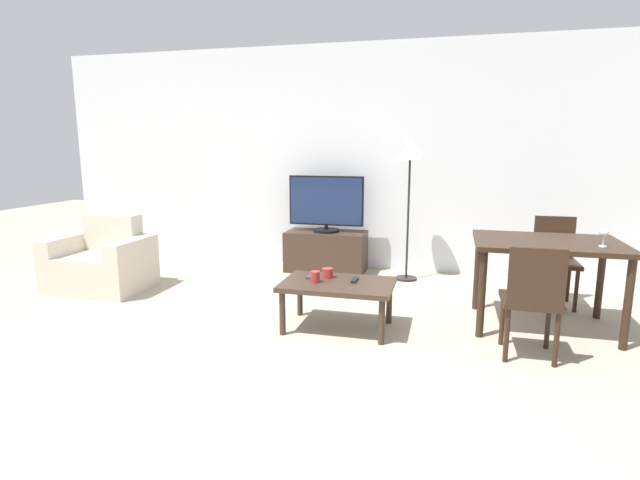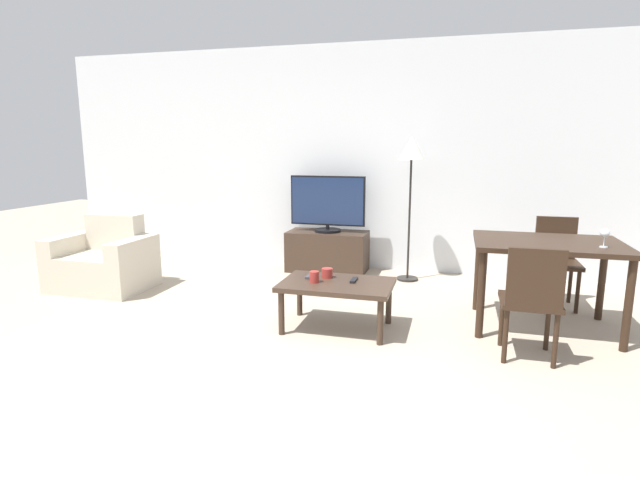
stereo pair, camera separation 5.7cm
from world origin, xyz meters
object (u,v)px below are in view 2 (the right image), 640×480
object	(u,v)px
dining_table	(548,253)
remote_secondary	(354,280)
wine_glass_left	(605,234)
floor_lamp	(411,159)
tv_stand	(328,251)
dining_chair_far	(556,256)
tv	(328,204)
coffee_table	(337,288)
dining_chair_near	(532,297)
cup_colored_far	(314,277)
remote_primary	(310,276)
armchair	(104,263)
cup_white_near	(327,273)

from	to	relation	value
dining_table	remote_secondary	world-z (taller)	dining_table
wine_glass_left	floor_lamp	bearing A→B (deg)	138.69
tv_stand	dining_chair_far	world-z (taller)	dining_chair_far
tv_stand	tv	distance (m)	0.58
coffee_table	floor_lamp	xyz separation A→B (m)	(0.42, 1.71, 1.01)
coffee_table	dining_chair_near	xyz separation A→B (m)	(1.46, -0.25, 0.12)
cup_colored_far	tv_stand	bearing A→B (deg)	101.32
tv_stand	coffee_table	size ratio (longest dim) A/B	1.05
remote_secondary	dining_table	bearing A→B (deg)	14.93
wine_glass_left	tv	bearing A→B (deg)	148.76
remote_primary	dining_chair_far	bearing A→B (deg)	27.51
armchair	dining_table	world-z (taller)	armchair
dining_chair_near	wine_glass_left	bearing A→B (deg)	44.66
dining_table	tv	bearing A→B (deg)	147.78
dining_table	remote_secondary	distance (m)	1.60
tv	remote_primary	size ratio (longest dim) A/B	6.05
tv_stand	cup_colored_far	world-z (taller)	cup_colored_far
coffee_table	wine_glass_left	distance (m)	2.10
tv	dining_chair_near	xyz separation A→B (m)	(2.02, -2.13, -0.35)
floor_lamp	cup_colored_far	distance (m)	2.08
coffee_table	wine_glass_left	bearing A→B (deg)	8.66
tv_stand	cup_colored_far	distance (m)	1.98
cup_colored_far	dining_table	bearing A→B (deg)	15.99
coffee_table	remote_secondary	distance (m)	0.16
armchair	remote_secondary	bearing A→B (deg)	-9.23
cup_colored_far	tv	bearing A→B (deg)	101.33
remote_primary	dining_chair_near	bearing A→B (deg)	-11.19
dining_table	dining_chair_near	size ratio (longest dim) A/B	1.38
dining_chair_far	floor_lamp	size ratio (longest dim) A/B	0.52
remote_secondary	coffee_table	bearing A→B (deg)	-153.02
dining_table	cup_colored_far	xyz separation A→B (m)	(-1.84, -0.53, -0.20)
remote_primary	coffee_table	bearing A→B (deg)	-19.34
coffee_table	cup_white_near	world-z (taller)	cup_white_near
armchair	floor_lamp	distance (m)	3.50
tv_stand	wine_glass_left	size ratio (longest dim) A/B	6.54
dining_chair_far	cup_white_near	xyz separation A→B (m)	(-1.98, -1.08, -0.03)
cup_white_near	remote_secondary	bearing A→B (deg)	-12.24
tv	floor_lamp	size ratio (longest dim) A/B	0.57
tv	remote_secondary	world-z (taller)	tv
armchair	dining_chair_near	distance (m)	4.22
armchair	dining_chair_near	world-z (taller)	dining_chair_near
coffee_table	remote_primary	distance (m)	0.28
wine_glass_left	dining_table	bearing A→B (deg)	155.26
dining_chair_far	wine_glass_left	xyz separation A→B (m)	(0.16, -0.89, 0.38)
coffee_table	cup_colored_far	world-z (taller)	cup_colored_far
armchair	remote_secondary	size ratio (longest dim) A/B	6.51
wine_glass_left	cup_white_near	bearing A→B (deg)	-174.95
dining_chair_near	remote_secondary	xyz separation A→B (m)	(-1.33, 0.31, -0.06)
dining_chair_near	tv	bearing A→B (deg)	133.59
dining_table	remote_secondary	xyz separation A→B (m)	(-1.53, -0.41, -0.23)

